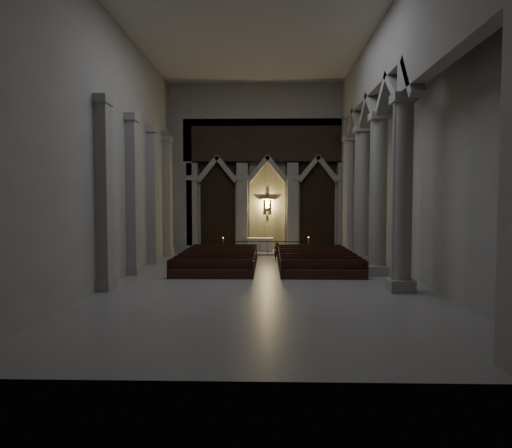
{
  "coord_description": "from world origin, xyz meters",
  "views": [
    {
      "loc": [
        0.03,
        -21.23,
        3.75
      ],
      "look_at": [
        -0.6,
        3.0,
        2.48
      ],
      "focal_mm": 32.0,
      "sensor_mm": 36.0,
      "label": 1
    }
  ],
  "objects_px": {
    "worshipper": "(277,251)",
    "candle_stand_left": "(223,251)",
    "altar_rail": "(267,246)",
    "candle_stand_right": "(308,251)",
    "altar": "(260,244)",
    "pews": "(267,262)"
  },
  "relations": [
    {
      "from": "altar",
      "to": "candle_stand_right",
      "type": "distance_m",
      "value": 3.56
    },
    {
      "from": "pews",
      "to": "worshipper",
      "type": "distance_m",
      "value": 3.26
    },
    {
      "from": "altar",
      "to": "candle_stand_right",
      "type": "relative_size",
      "value": 1.46
    },
    {
      "from": "altar",
      "to": "candle_stand_left",
      "type": "xyz_separation_m",
      "value": [
        -2.44,
        -1.86,
        -0.28
      ]
    },
    {
      "from": "candle_stand_left",
      "to": "pews",
      "type": "bearing_deg",
      "value": -59.22
    },
    {
      "from": "altar_rail",
      "to": "worshipper",
      "type": "bearing_deg",
      "value": -73.44
    },
    {
      "from": "candle_stand_left",
      "to": "candle_stand_right",
      "type": "relative_size",
      "value": 1.0
    },
    {
      "from": "altar",
      "to": "altar_rail",
      "type": "xyz_separation_m",
      "value": [
        0.51,
        -1.52,
        0.05
      ]
    },
    {
      "from": "worshipper",
      "to": "candle_stand_left",
      "type": "bearing_deg",
      "value": 166.71
    },
    {
      "from": "altar_rail",
      "to": "candle_stand_right",
      "type": "height_order",
      "value": "candle_stand_right"
    },
    {
      "from": "pews",
      "to": "worshipper",
      "type": "bearing_deg",
      "value": 78.86
    },
    {
      "from": "candle_stand_left",
      "to": "worshipper",
      "type": "height_order",
      "value": "candle_stand_left"
    },
    {
      "from": "altar",
      "to": "pews",
      "type": "xyz_separation_m",
      "value": [
        0.51,
        -6.82,
        -0.33
      ]
    },
    {
      "from": "altar_rail",
      "to": "candle_stand_right",
      "type": "relative_size",
      "value": 4.07
    },
    {
      "from": "candle_stand_right",
      "to": "worshipper",
      "type": "xyz_separation_m",
      "value": [
        -2.14,
        -2.29,
        0.22
      ]
    },
    {
      "from": "candle_stand_left",
      "to": "candle_stand_right",
      "type": "height_order",
      "value": "same"
    },
    {
      "from": "pews",
      "to": "altar_rail",
      "type": "bearing_deg",
      "value": 90.0
    },
    {
      "from": "candle_stand_right",
      "to": "pews",
      "type": "bearing_deg",
      "value": -116.83
    },
    {
      "from": "candle_stand_right",
      "to": "pews",
      "type": "distance_m",
      "value": 6.14
    },
    {
      "from": "candle_stand_left",
      "to": "candle_stand_right",
      "type": "bearing_deg",
      "value": 5.27
    },
    {
      "from": "candle_stand_left",
      "to": "candle_stand_right",
      "type": "xyz_separation_m",
      "value": [
        5.72,
        0.53,
        0.0
      ]
    },
    {
      "from": "pews",
      "to": "altar",
      "type": "bearing_deg",
      "value": 94.29
    }
  ]
}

